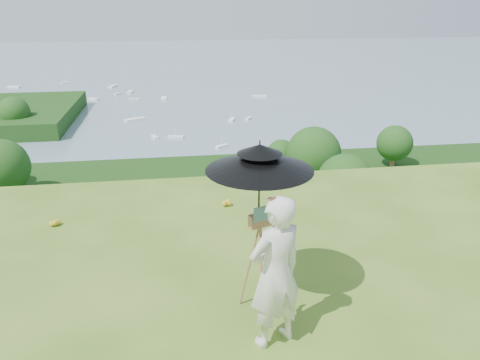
{
  "coord_description": "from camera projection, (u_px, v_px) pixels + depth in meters",
  "views": [
    {
      "loc": [
        -2.79,
        -2.59,
        3.65
      ],
      "look_at": [
        -1.74,
        4.62,
        0.81
      ],
      "focal_mm": 35.0,
      "sensor_mm": 36.0,
      "label": 1
    }
  ],
  "objects": [
    {
      "name": "bay_water",
      "position": [
        177.0,
        77.0,
        237.69
      ],
      "size": [
        700.0,
        700.0,
        0.0
      ],
      "primitive_type": "plane",
      "color": "slate",
      "rests_on": "ground"
    },
    {
      "name": "shoreline_tier",
      "position": [
        194.0,
        228.0,
        86.32
      ],
      "size": [
        170.0,
        28.0,
        8.0
      ],
      "primitive_type": "cube",
      "color": "#696154",
      "rests_on": "bay_water"
    },
    {
      "name": "slope_trees",
      "position": [
        210.0,
        221.0,
        41.81
      ],
      "size": [
        110.0,
        50.0,
        6.0
      ],
      "primitive_type": null,
      "color": "#234B16",
      "rests_on": "forest_slope"
    },
    {
      "name": "painter_cap",
      "position": [
        278.0,
        200.0,
        4.7
      ],
      "size": [
        0.24,
        0.26,
        0.1
      ],
      "primitive_type": null,
      "rotation": [
        0.0,
        0.0,
        0.35
      ],
      "color": "#C86E76",
      "rests_on": "painter"
    },
    {
      "name": "sun_umbrella",
      "position": [
        259.0,
        183.0,
        5.3
      ],
      "size": [
        1.48,
        1.48,
        1.01
      ],
      "primitive_type": null,
      "rotation": [
        0.0,
        0.0,
        0.23
      ],
      "color": "black",
      "rests_on": "field_easel"
    },
    {
      "name": "painter",
      "position": [
        275.0,
        273.0,
        5.01
      ],
      "size": [
        0.78,
        0.66,
        1.8
      ],
      "primitive_type": "imported",
      "rotation": [
        0.0,
        0.0,
        3.56
      ],
      "color": "white",
      "rests_on": "ground"
    },
    {
      "name": "forest_slope",
      "position": [
        214.0,
        347.0,
        46.9
      ],
      "size": [
        140.0,
        56.0,
        22.0
      ],
      "primitive_type": "cube",
      "color": "#1B3B10",
      "rests_on": "bay_water"
    },
    {
      "name": "harbor_town",
      "position": [
        193.0,
        196.0,
        83.95
      ],
      "size": [
        110.0,
        22.0,
        5.0
      ],
      "primitive_type": null,
      "color": "beige",
      "rests_on": "shoreline_tier"
    },
    {
      "name": "field_easel",
      "position": [
        259.0,
        259.0,
        5.63
      ],
      "size": [
        0.7,
        0.7,
        1.44
      ],
      "primitive_type": null,
      "rotation": [
        0.0,
        0.0,
        0.36
      ],
      "color": "#975E3F",
      "rests_on": "ground"
    },
    {
      "name": "moored_boats",
      "position": [
        145.0,
        112.0,
        163.06
      ],
      "size": [
        140.0,
        140.0,
        0.7
      ],
      "primitive_type": null,
      "color": "white",
      "rests_on": "bay_water"
    }
  ]
}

